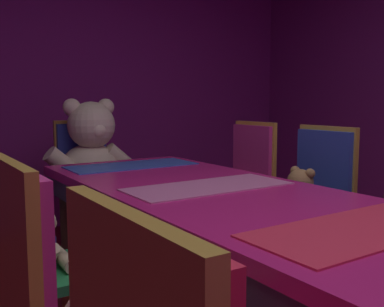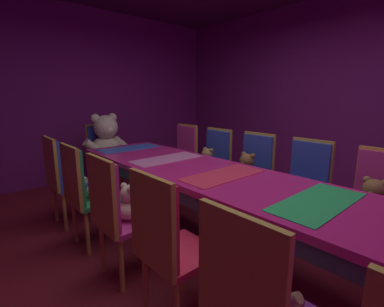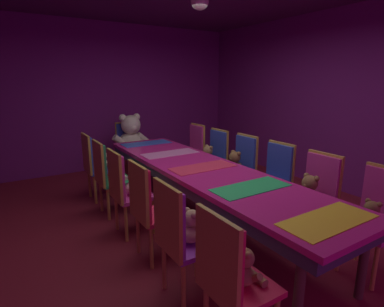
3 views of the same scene
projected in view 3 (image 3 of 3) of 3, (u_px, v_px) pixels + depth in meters
ground_plane at (203, 226)px, 3.69m from camera, size 7.90×7.90×0.00m
wall_back at (113, 97)px, 6.00m from camera, size 5.20×0.12×2.80m
wall_right at (343, 101)px, 4.70m from camera, size 0.12×6.40×2.80m
banquet_table at (203, 174)px, 3.54m from camera, size 0.90×3.79×0.75m
chair_left_0 at (227, 272)px, 1.84m from camera, size 0.42×0.41×0.98m
teddy_left_0 at (244, 269)px, 1.91m from camera, size 0.21×0.27×0.26m
chair_left_1 at (177, 231)px, 2.34m from camera, size 0.42×0.41×0.98m
teddy_left_1 at (193, 228)px, 2.42m from camera, size 0.23×0.30×0.28m
chair_left_2 at (147, 203)px, 2.88m from camera, size 0.42×0.41×0.98m
chair_left_3 at (122, 185)px, 3.36m from camera, size 0.42×0.41×0.98m
teddy_left_3 at (135, 184)px, 3.44m from camera, size 0.23×0.30×0.29m
chair_left_4 at (105, 171)px, 3.87m from camera, size 0.42×0.41×0.98m
teddy_left_4 at (116, 171)px, 3.95m from camera, size 0.22×0.29×0.27m
chair_left_5 at (93, 161)px, 4.38m from camera, size 0.42×0.41×0.98m
teddy_left_5 at (103, 161)px, 4.46m from camera, size 0.22×0.29×0.27m
chair_right_0 at (380, 210)px, 2.71m from camera, size 0.42×0.41×0.98m
teddy_right_0 at (371, 217)px, 2.64m from camera, size 0.21×0.27×0.26m
chair_right_1 at (318, 190)px, 3.22m from camera, size 0.42×0.41×0.98m
teddy_right_1 at (309, 192)px, 3.14m from camera, size 0.27×0.34×0.32m
chair_right_2 at (276, 174)px, 3.75m from camera, size 0.42×0.41×0.98m
chair_right_3 at (242, 163)px, 4.26m from camera, size 0.42×0.41×0.98m
teddy_right_3 at (234, 164)px, 4.18m from camera, size 0.27×0.34×0.32m
chair_right_4 at (215, 155)px, 4.73m from camera, size 0.42×0.41×0.98m
teddy_right_4 at (208, 156)px, 4.66m from camera, size 0.25×0.32×0.30m
chair_right_5 at (194, 147)px, 5.29m from camera, size 0.42×0.41×0.98m
throne_chair at (128, 143)px, 5.56m from camera, size 0.41×0.42×0.98m
king_teddy_bear at (132, 136)px, 5.38m from camera, size 0.73×0.56×0.69m
pendant_light at (200, 0)px, 3.26m from camera, size 0.20×0.20×0.20m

